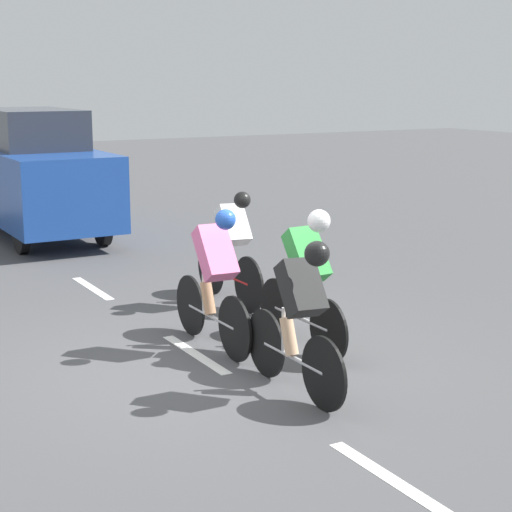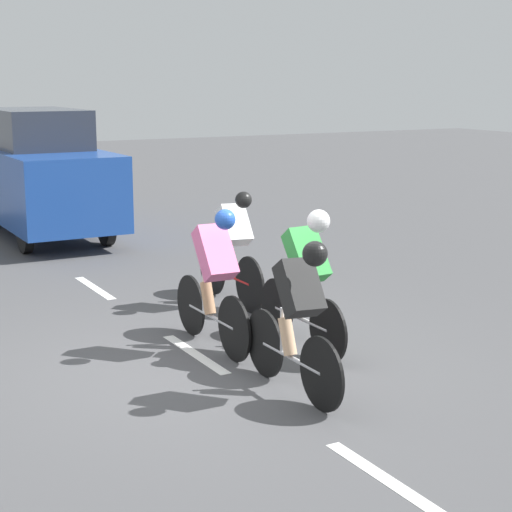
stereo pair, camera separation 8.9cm
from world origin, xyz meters
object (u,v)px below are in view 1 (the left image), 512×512
Objects in this scene: cyclist_white at (232,246)px; cyclist_green at (306,275)px; cyclist_pink at (214,276)px; cyclist_black at (299,313)px; support_car at (36,174)px.

cyclist_green is (0.21, 2.00, 0.06)m from cyclist_white.
cyclist_pink is 1.54m from cyclist_black.
cyclist_pink is 7.38m from support_car.
cyclist_pink is at bearing 88.41° from support_car.
cyclist_white is 3.18m from cyclist_black.
support_car is (0.79, -5.87, 0.37)m from cyclist_white.
support_car is (0.58, -7.87, 0.31)m from cyclist_green.
cyclist_green is 1.02× the size of cyclist_black.
cyclist_pink is (0.99, 1.50, 0.04)m from cyclist_white.
cyclist_black is 0.36× the size of support_car.
cyclist_pink is 0.37× the size of support_car.
cyclist_green is at bearing 94.22° from support_car.
cyclist_pink is 1.03× the size of cyclist_green.
support_car is (-0.15, -8.91, 0.36)m from cyclist_black.
cyclist_pink is at bearing -88.11° from cyclist_black.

